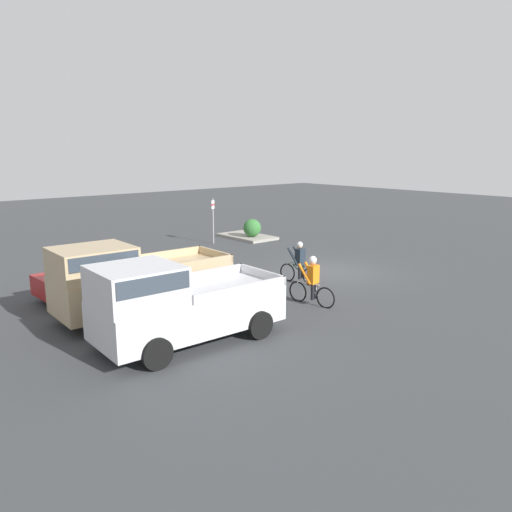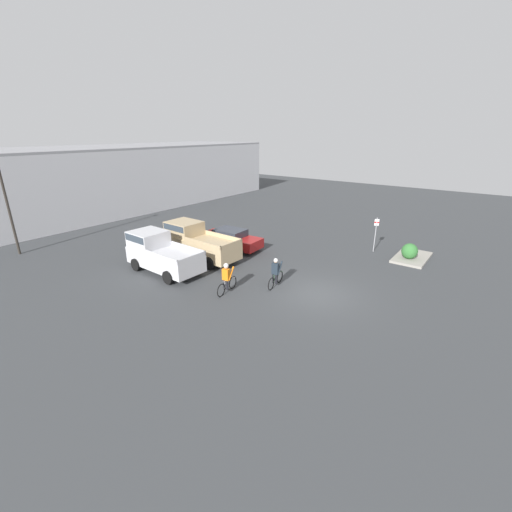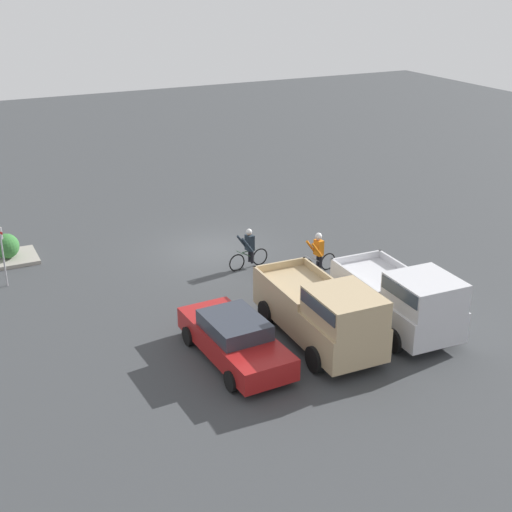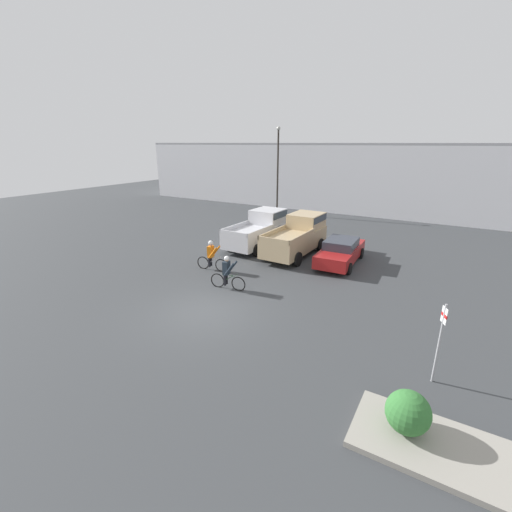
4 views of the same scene
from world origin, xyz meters
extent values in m
plane|color=#383A3D|center=(0.00, 0.00, 0.00)|extent=(80.00, 80.00, 0.00)
cube|color=silver|center=(0.00, 27.38, 3.10)|extent=(49.93, 10.76, 6.20)
cube|color=gray|center=(0.00, 27.38, 6.30)|extent=(49.93, 10.76, 0.20)
cube|color=silver|center=(-2.72, 8.60, 0.83)|extent=(2.19, 4.98, 0.97)
cube|color=silver|center=(-2.67, 10.07, 1.78)|extent=(1.93, 2.03, 0.92)
cube|color=#333D47|center=(-2.67, 10.07, 1.98)|extent=(1.98, 1.87, 0.41)
cube|color=silver|center=(-3.72, 7.65, 1.44)|extent=(0.18, 2.95, 0.25)
cube|color=silver|center=(-1.78, 7.58, 1.44)|extent=(0.18, 2.95, 0.25)
cube|color=silver|center=(-2.80, 6.18, 1.44)|extent=(2.02, 0.15, 0.25)
cylinder|color=black|center=(-3.68, 10.15, 0.38)|extent=(0.25, 0.77, 0.76)
cylinder|color=black|center=(-1.65, 10.08, 0.38)|extent=(0.25, 0.77, 0.76)
cylinder|color=black|center=(-3.78, 7.11, 0.38)|extent=(0.25, 0.77, 0.76)
cylinder|color=black|center=(-1.76, 7.04, 0.38)|extent=(0.25, 0.77, 0.76)
cube|color=tan|center=(0.08, 8.38, 0.88)|extent=(2.07, 5.32, 1.05)
cube|color=tan|center=(0.12, 9.96, 1.84)|extent=(1.84, 2.15, 0.87)
cube|color=#333D47|center=(0.12, 9.96, 2.03)|extent=(1.90, 1.99, 0.38)
cube|color=tan|center=(-0.88, 7.35, 1.53)|extent=(0.15, 3.17, 0.25)
cube|color=tan|center=(0.99, 7.30, 1.53)|extent=(0.15, 3.17, 0.25)
cube|color=tan|center=(0.02, 5.78, 1.53)|extent=(1.95, 0.13, 0.25)
cylinder|color=black|center=(-0.85, 10.04, 0.40)|extent=(0.24, 0.80, 0.80)
cylinder|color=black|center=(1.10, 9.99, 0.40)|extent=(0.24, 0.80, 0.80)
cylinder|color=black|center=(-0.93, 6.77, 0.40)|extent=(0.24, 0.80, 0.80)
cylinder|color=black|center=(1.02, 6.72, 0.40)|extent=(0.24, 0.80, 0.80)
cube|color=maroon|center=(2.88, 8.36, 0.59)|extent=(1.94, 4.65, 0.66)
cube|color=#2D333D|center=(2.88, 8.36, 1.16)|extent=(1.65, 2.13, 0.47)
cylinder|color=black|center=(1.95, 9.78, 0.30)|extent=(0.21, 0.61, 0.61)
cylinder|color=black|center=(3.68, 9.86, 0.30)|extent=(0.21, 0.61, 0.61)
cylinder|color=black|center=(2.08, 6.85, 0.30)|extent=(0.21, 0.61, 0.61)
cylinder|color=black|center=(3.81, 6.93, 0.30)|extent=(0.21, 0.61, 0.61)
torus|color=black|center=(0.05, 2.34, 0.33)|extent=(0.70, 0.15, 0.70)
torus|color=black|center=(-1.01, 2.19, 0.33)|extent=(0.70, 0.15, 0.70)
cylinder|color=#2D5133|center=(-0.48, 2.27, 0.50)|extent=(0.56, 0.11, 0.37)
cylinder|color=#2D5133|center=(-0.48, 2.27, 0.69)|extent=(0.59, 0.12, 0.04)
cylinder|color=#2D5133|center=(-0.67, 2.24, 0.50)|extent=(0.04, 0.04, 0.34)
cylinder|color=#2D5133|center=(-0.08, 2.32, 0.72)|extent=(0.09, 0.46, 0.02)
cylinder|color=black|center=(-0.60, 2.34, 0.46)|extent=(0.14, 0.14, 0.52)
cylinder|color=black|center=(-0.58, 2.16, 0.46)|extent=(0.14, 0.14, 0.52)
cube|color=#1E2833|center=(-0.54, 2.26, 1.03)|extent=(0.29, 0.39, 0.62)
cylinder|color=#1E2833|center=(-0.35, 2.46, 1.03)|extent=(0.54, 0.16, 0.67)
cylinder|color=#1E2833|center=(-0.30, 2.12, 1.03)|extent=(0.54, 0.16, 0.67)
sphere|color=tan|center=(-0.51, 2.26, 1.44)|extent=(0.20, 0.20, 0.20)
sphere|color=silver|center=(-0.51, 2.26, 1.49)|extent=(0.22, 0.22, 0.22)
torus|color=black|center=(-2.08, 3.94, 0.33)|extent=(0.70, 0.15, 0.70)
torus|color=black|center=(-3.16, 3.78, 0.33)|extent=(0.70, 0.15, 0.70)
cylinder|color=silver|center=(-2.62, 3.86, 0.50)|extent=(0.57, 0.11, 0.37)
cylinder|color=silver|center=(-2.62, 3.86, 0.69)|extent=(0.60, 0.12, 0.04)
cylinder|color=silver|center=(-2.81, 3.83, 0.50)|extent=(0.04, 0.04, 0.34)
cylinder|color=silver|center=(-2.21, 3.92, 0.72)|extent=(0.09, 0.46, 0.02)
cylinder|color=black|center=(-2.74, 3.93, 0.46)|extent=(0.14, 0.14, 0.52)
cylinder|color=black|center=(-2.71, 3.76, 0.46)|extent=(0.14, 0.14, 0.52)
cube|color=orange|center=(-2.67, 3.85, 1.02)|extent=(0.29, 0.39, 0.60)
cylinder|color=orange|center=(-2.48, 4.05, 1.02)|extent=(0.54, 0.16, 0.66)
cylinder|color=orange|center=(-2.43, 3.71, 1.02)|extent=(0.54, 0.16, 0.66)
sphere|color=tan|center=(-2.65, 3.86, 1.43)|extent=(0.23, 0.23, 0.23)
sphere|color=silver|center=(-2.65, 3.86, 1.49)|extent=(0.25, 0.25, 0.25)
cylinder|color=#9E9EA3|center=(8.23, -0.10, 1.21)|extent=(0.06, 0.06, 2.42)
cube|color=white|center=(8.23, -0.10, 2.09)|extent=(0.15, 0.28, 0.45)
cube|color=red|center=(8.23, -0.10, 2.09)|extent=(0.15, 0.28, 0.10)
cylinder|color=#2D2823|center=(-6.64, 19.12, 3.75)|extent=(0.16, 0.16, 7.50)
sphere|color=#B2B2A8|center=(-6.64, 19.12, 7.63)|extent=(0.36, 0.36, 0.36)
cube|color=gray|center=(8.39, -2.58, 0.07)|extent=(3.34, 1.92, 0.15)
sphere|color=#337033|center=(7.85, -2.50, 0.65)|extent=(1.00, 1.00, 1.00)
camera|label=1|loc=(-13.24, 15.40, 4.94)|focal=35.00mm
camera|label=2|loc=(-14.61, -6.94, 7.90)|focal=24.00mm
camera|label=3|loc=(10.47, 25.30, 10.99)|focal=50.00mm
camera|label=4|loc=(8.05, -9.59, 6.44)|focal=24.00mm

